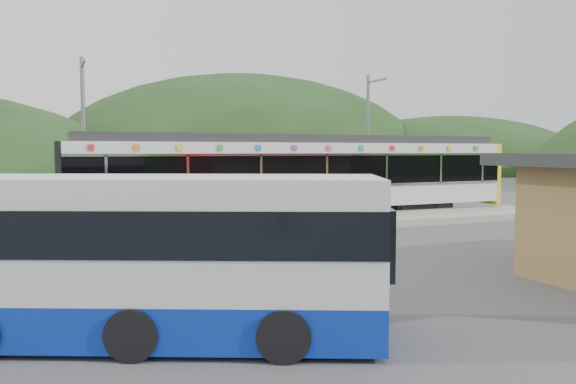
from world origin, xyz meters
name	(u,v)px	position (x,y,z in m)	size (l,w,h in m)	color
ground	(322,241)	(0.00, 0.00, 0.00)	(120.00, 120.00, 0.00)	#4C4C4F
hills	(389,216)	(6.19, 5.29, 0.00)	(146.00, 149.00, 26.00)	#1E3D19
platform	(284,225)	(0.00, 3.30, 0.15)	(26.00, 3.20, 0.30)	#9E9E99
yellow_line	(298,225)	(0.00, 2.00, 0.30)	(26.00, 0.10, 0.01)	yellow
train	(302,173)	(2.02, 6.00, 2.06)	(20.44, 3.01, 3.74)	black
catenary_mast_west	(84,137)	(-7.00, 8.56, 3.65)	(0.18, 1.80, 7.00)	slate
catenary_mast_east	(368,139)	(7.00, 8.56, 3.65)	(0.18, 1.80, 7.00)	slate
bus	(81,260)	(-8.03, -7.19, 1.27)	(9.74, 6.10, 2.64)	#0C2FB6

